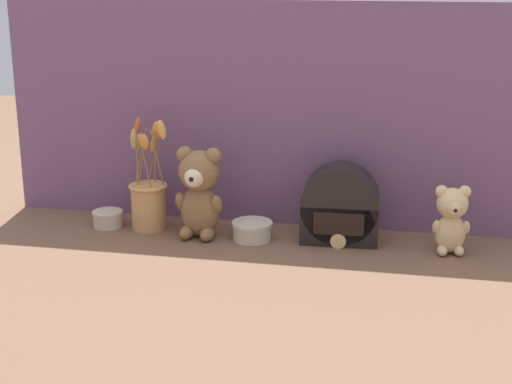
% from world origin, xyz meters
% --- Properties ---
extents(ground_plane, '(4.00, 4.00, 0.00)m').
position_xyz_m(ground_plane, '(0.00, 0.00, 0.00)').
color(ground_plane, brown).
extents(backdrop_wall, '(1.48, 0.02, 0.62)m').
position_xyz_m(backdrop_wall, '(0.00, 0.17, 0.31)').
color(backdrop_wall, '#704C70').
rests_on(backdrop_wall, ground).
extents(teddy_bear_large, '(0.13, 0.13, 0.25)m').
position_xyz_m(teddy_bear_large, '(-0.15, 0.01, 0.13)').
color(teddy_bear_large, olive).
rests_on(teddy_bear_large, ground).
extents(teddy_bear_medium, '(0.10, 0.09, 0.18)m').
position_xyz_m(teddy_bear_medium, '(0.50, 0.01, 0.09)').
color(teddy_bear_medium, '#DBBC84').
rests_on(teddy_bear_medium, ground).
extents(flower_vase, '(0.12, 0.11, 0.32)m').
position_xyz_m(flower_vase, '(-0.31, 0.05, 0.09)').
color(flower_vase, tan).
rests_on(flower_vase, ground).
extents(vintage_radio, '(0.21, 0.12, 0.21)m').
position_xyz_m(vintage_radio, '(0.22, 0.05, 0.09)').
color(vintage_radio, black).
rests_on(vintage_radio, ground).
extents(decorative_tin_tall, '(0.11, 0.11, 0.05)m').
position_xyz_m(decorative_tin_tall, '(-0.01, 0.01, 0.03)').
color(decorative_tin_tall, beige).
rests_on(decorative_tin_tall, ground).
extents(decorative_tin_short, '(0.09, 0.09, 0.05)m').
position_xyz_m(decorative_tin_short, '(-0.43, 0.04, 0.02)').
color(decorative_tin_short, beige).
rests_on(decorative_tin_short, ground).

